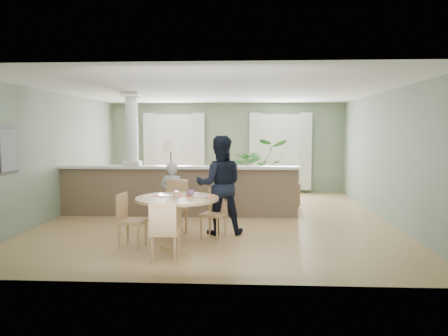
# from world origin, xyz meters

# --- Properties ---
(ground) EXTENTS (8.00, 8.00, 0.00)m
(ground) POSITION_xyz_m (0.00, 0.00, 0.00)
(ground) COLOR tan
(ground) RESTS_ON ground
(room_shell) EXTENTS (7.02, 8.02, 2.71)m
(room_shell) POSITION_xyz_m (-0.03, 0.63, 1.81)
(room_shell) COLOR gray
(room_shell) RESTS_ON ground
(pony_wall) EXTENTS (5.32, 0.38, 2.70)m
(pony_wall) POSITION_xyz_m (-0.99, 0.20, 0.71)
(pony_wall) COLOR brown
(pony_wall) RESTS_ON ground
(sofa) EXTENTS (3.22, 1.74, 0.89)m
(sofa) POSITION_xyz_m (0.30, 1.64, 0.45)
(sofa) COLOR #92694F
(sofa) RESTS_ON ground
(houseplant) EXTENTS (1.72, 1.56, 1.65)m
(houseplant) POSITION_xyz_m (0.96, 2.65, 0.82)
(houseplant) COLOR #336E2C
(houseplant) RESTS_ON ground
(dining_table) EXTENTS (1.34, 1.34, 0.91)m
(dining_table) POSITION_xyz_m (-0.50, -2.30, 0.64)
(dining_table) COLOR tan
(dining_table) RESTS_ON ground
(chair_far_boy) EXTENTS (0.54, 0.54, 0.99)m
(chair_far_boy) POSITION_xyz_m (-0.70, -1.46, 0.54)
(chair_far_boy) COLOR tan
(chair_far_boy) RESTS_ON ground
(chair_far_man) EXTENTS (0.51, 0.51, 0.86)m
(chair_far_man) POSITION_xyz_m (0.05, -1.63, 0.47)
(chair_far_man) COLOR tan
(chair_far_man) RESTS_ON ground
(chair_near) EXTENTS (0.41, 0.41, 0.89)m
(chair_near) POSITION_xyz_m (-0.56, -3.19, 0.49)
(chair_near) COLOR tan
(chair_near) RESTS_ON ground
(chair_side) EXTENTS (0.45, 0.45, 0.87)m
(chair_side) POSITION_xyz_m (-1.30, -2.36, 0.48)
(chair_side) COLOR tan
(chair_side) RESTS_ON ground
(child_person) EXTENTS (0.52, 0.40, 1.29)m
(child_person) POSITION_xyz_m (-0.80, -1.11, 0.65)
(child_person) COLOR #A9AAAE
(child_person) RESTS_ON ground
(man_person) EXTENTS (0.94, 0.76, 1.79)m
(man_person) POSITION_xyz_m (0.12, -1.37, 0.90)
(man_person) COLOR black
(man_person) RESTS_ON ground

